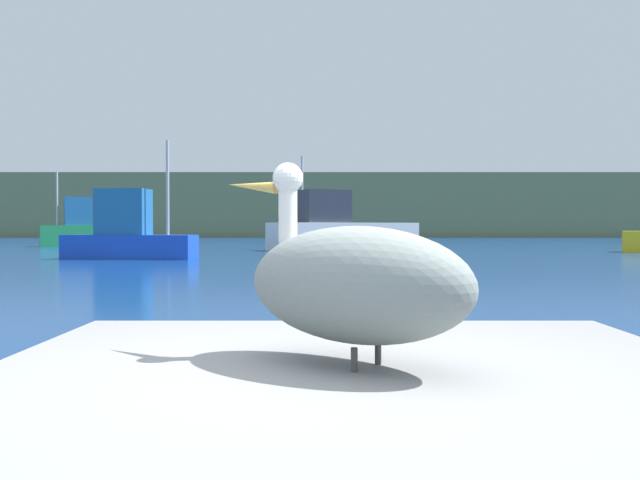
% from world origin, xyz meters
% --- Properties ---
extents(hillside_backdrop, '(140.00, 17.75, 7.62)m').
position_xyz_m(hillside_backdrop, '(0.00, 81.67, 3.81)').
color(hillside_backdrop, '#6B7A51').
rests_on(hillside_backdrop, ground).
extents(pier_dock, '(3.29, 2.81, 0.58)m').
position_xyz_m(pier_dock, '(0.30, 0.18, 0.29)').
color(pier_dock, gray).
rests_on(pier_dock, ground).
extents(pelican, '(1.27, 1.12, 0.93)m').
position_xyz_m(pelican, '(0.29, 0.18, 0.95)').
color(pelican, gray).
rests_on(pelican, pier_dock).
extents(fishing_boat_white, '(8.15, 5.42, 4.85)m').
position_xyz_m(fishing_boat_white, '(1.10, 31.43, 1.09)').
color(fishing_boat_white, white).
rests_on(fishing_boat_white, ground).
extents(fishing_boat_green, '(5.10, 3.31, 4.67)m').
position_xyz_m(fishing_boat_green, '(-14.85, 38.04, 1.05)').
color(fishing_boat_green, '#1E8C4C').
rests_on(fishing_boat_green, ground).
extents(fishing_boat_blue, '(5.09, 1.90, 4.45)m').
position_xyz_m(fishing_boat_blue, '(-7.13, 21.79, 0.96)').
color(fishing_boat_blue, blue).
rests_on(fishing_boat_blue, ground).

